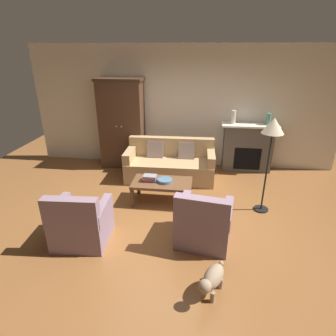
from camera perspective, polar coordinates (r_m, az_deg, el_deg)
The scene contains 14 objects.
ground_plane at distance 4.91m, azimuth 0.25°, elevation -10.05°, with size 9.60×9.60×0.00m, color brown.
back_wall at distance 6.77m, azimuth 2.99°, elevation 12.19°, with size 7.20×0.10×2.80m, color silver.
fireplace at distance 6.80m, azimuth 15.84°, elevation 4.12°, with size 1.26×0.48×1.12m.
armoire at distance 6.78m, azimuth -9.33°, elevation 8.87°, with size 1.06×0.57×2.09m.
couch at distance 6.20m, azimuth 0.44°, elevation 0.68°, with size 1.94×0.89×0.86m.
coffee_table at distance 5.21m, azimuth -1.23°, elevation -3.34°, with size 1.10×0.60×0.42m.
fruit_bowl at distance 5.17m, azimuth -0.63°, elevation -2.55°, with size 0.28×0.28×0.06m, color slate.
book_stack at distance 5.20m, azimuth -3.73°, elevation -2.07°, with size 0.26×0.19×0.11m.
mantel_vase_cream at distance 6.55m, azimuth 13.20°, elevation 10.06°, with size 0.10×0.10×0.30m, color beige.
mantel_vase_jade at distance 6.67m, azimuth 19.76°, elevation 9.35°, with size 0.11×0.11×0.25m, color slate.
armchair_near_left at distance 4.40m, azimuth -17.34°, elevation -10.76°, with size 0.82×0.81×0.88m.
armchair_near_right at distance 4.24m, azimuth 7.25°, elevation -11.15°, with size 0.88×0.88×0.88m.
floor_lamp at distance 4.84m, azimuth 20.53°, elevation 6.99°, with size 0.36×0.36×1.69m.
dog at distance 3.52m, azimuth 9.00°, elevation -21.35°, with size 0.35×0.53×0.39m.
Camera 1 is at (0.50, -4.07, 2.70)m, focal length 29.94 mm.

